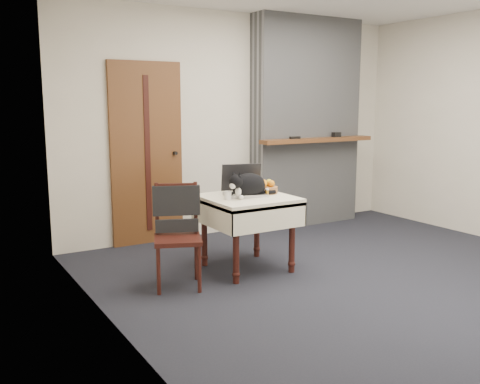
# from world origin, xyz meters

# --- Properties ---
(ground) EXTENTS (4.50, 4.50, 0.00)m
(ground) POSITION_xyz_m (0.00, 0.00, 0.00)
(ground) COLOR black
(ground) RESTS_ON ground
(room_shell) EXTENTS (4.52, 4.01, 2.61)m
(room_shell) POSITION_xyz_m (0.00, 0.46, 1.76)
(room_shell) COLOR beige
(room_shell) RESTS_ON ground
(door) EXTENTS (0.82, 0.10, 2.00)m
(door) POSITION_xyz_m (-1.20, 1.97, 1.00)
(door) COLOR brown
(door) RESTS_ON ground
(chimney) EXTENTS (1.62, 0.48, 2.60)m
(chimney) POSITION_xyz_m (0.90, 1.85, 1.30)
(chimney) COLOR gray
(chimney) RESTS_ON ground
(side_table) EXTENTS (0.78, 0.78, 0.70)m
(side_table) POSITION_xyz_m (-0.76, 0.59, 0.59)
(side_table) COLOR #34110E
(side_table) RESTS_ON ground
(laptop) EXTENTS (0.46, 0.42, 0.29)m
(laptop) POSITION_xyz_m (-0.74, 0.69, 0.77)
(laptop) COLOR #B7B7BC
(laptop) RESTS_ON side_table
(cat) EXTENTS (0.53, 0.30, 0.25)m
(cat) POSITION_xyz_m (-0.76, 0.56, 0.81)
(cat) COLOR black
(cat) RESTS_ON side_table
(cream_jar) EXTENTS (0.07, 0.07, 0.08)m
(cream_jar) POSITION_xyz_m (-0.99, 0.55, 0.74)
(cream_jar) COLOR white
(cream_jar) RESTS_ON side_table
(pill_bottle) EXTENTS (0.03, 0.03, 0.07)m
(pill_bottle) POSITION_xyz_m (-0.59, 0.51, 0.74)
(pill_bottle) COLOR #A26914
(pill_bottle) RESTS_ON side_table
(fruit_basket) EXTENTS (0.22, 0.22, 0.13)m
(fruit_basket) POSITION_xyz_m (-0.51, 0.65, 0.75)
(fruit_basket) COLOR #A16A41
(fruit_basket) RESTS_ON side_table
(desk_clutter) EXTENTS (0.13, 0.04, 0.01)m
(desk_clutter) POSITION_xyz_m (-0.60, 0.63, 0.70)
(desk_clutter) COLOR black
(desk_clutter) RESTS_ON side_table
(chair) EXTENTS (0.51, 0.51, 0.88)m
(chair) POSITION_xyz_m (-1.49, 0.55, 0.56)
(chair) COLOR #34110E
(chair) RESTS_ON ground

